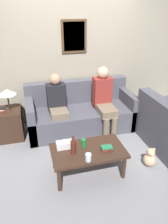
{
  "coord_description": "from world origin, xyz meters",
  "views": [
    {
      "loc": [
        -0.94,
        -3.2,
        2.29
      ],
      "look_at": [
        -0.11,
        -0.16,
        0.68
      ],
      "focal_mm": 35.0,
      "sensor_mm": 36.0,
      "label": 1
    }
  ],
  "objects_px": {
    "couch_main": "(80,113)",
    "person_right": "(104,99)",
    "teddy_bear": "(150,158)",
    "coffee_table": "(88,153)",
    "drinking_glass": "(88,157)",
    "wine_bottle": "(73,147)",
    "person_left": "(58,104)"
  },
  "relations": [
    {
      "from": "drinking_glass",
      "to": "teddy_bear",
      "type": "distance_m",
      "value": 1.09
    },
    {
      "from": "drinking_glass",
      "to": "coffee_table",
      "type": "bearing_deg",
      "value": 74.19
    },
    {
      "from": "drinking_glass",
      "to": "person_right",
      "type": "relative_size",
      "value": 0.09
    },
    {
      "from": "couch_main",
      "to": "person_left",
      "type": "xyz_separation_m",
      "value": [
        -0.46,
        -0.13,
        0.32
      ]
    },
    {
      "from": "couch_main",
      "to": "drinking_glass",
      "type": "distance_m",
      "value": 1.59
    },
    {
      "from": "wine_bottle",
      "to": "person_left",
      "type": "xyz_separation_m",
      "value": [
        -0.02,
        1.2,
        0.11
      ]
    },
    {
      "from": "couch_main",
      "to": "person_right",
      "type": "relative_size",
      "value": 1.66
    },
    {
      "from": "coffee_table",
      "to": "teddy_bear",
      "type": "bearing_deg",
      "value": -5.84
    },
    {
      "from": "coffee_table",
      "to": "drinking_glass",
      "type": "height_order",
      "value": "drinking_glass"
    },
    {
      "from": "teddy_bear",
      "to": "person_left",
      "type": "bearing_deg",
      "value": 132.94
    },
    {
      "from": "couch_main",
      "to": "person_left",
      "type": "bearing_deg",
      "value": -163.89
    },
    {
      "from": "couch_main",
      "to": "coffee_table",
      "type": "xyz_separation_m",
      "value": [
        -0.22,
        -1.32,
        0.04
      ]
    },
    {
      "from": "person_right",
      "to": "teddy_bear",
      "type": "distance_m",
      "value": 1.36
    },
    {
      "from": "wine_bottle",
      "to": "teddy_bear",
      "type": "distance_m",
      "value": 1.24
    },
    {
      "from": "coffee_table",
      "to": "drinking_glass",
      "type": "relative_size",
      "value": 9.84
    },
    {
      "from": "couch_main",
      "to": "wine_bottle",
      "type": "bearing_deg",
      "value": -108.16
    },
    {
      "from": "person_right",
      "to": "teddy_bear",
      "type": "xyz_separation_m",
      "value": [
        0.33,
        -1.21,
        -0.53
      ]
    },
    {
      "from": "coffee_table",
      "to": "person_left",
      "type": "distance_m",
      "value": 1.24
    },
    {
      "from": "couch_main",
      "to": "drinking_glass",
      "type": "bearing_deg",
      "value": -100.49
    },
    {
      "from": "couch_main",
      "to": "drinking_glass",
      "type": "xyz_separation_m",
      "value": [
        -0.29,
        -1.55,
        0.15
      ]
    },
    {
      "from": "drinking_glass",
      "to": "person_right",
      "type": "xyz_separation_m",
      "value": [
        0.7,
        1.34,
        0.2
      ]
    },
    {
      "from": "coffee_table",
      "to": "person_right",
      "type": "bearing_deg",
      "value": 60.33
    },
    {
      "from": "teddy_bear",
      "to": "coffee_table",
      "type": "bearing_deg",
      "value": 174.16
    },
    {
      "from": "couch_main",
      "to": "wine_bottle",
      "type": "height_order",
      "value": "couch_main"
    },
    {
      "from": "person_right",
      "to": "teddy_bear",
      "type": "bearing_deg",
      "value": -74.62
    },
    {
      "from": "couch_main",
      "to": "wine_bottle",
      "type": "distance_m",
      "value": 1.42
    },
    {
      "from": "drinking_glass",
      "to": "person_left",
      "type": "distance_m",
      "value": 1.44
    },
    {
      "from": "wine_bottle",
      "to": "person_left",
      "type": "distance_m",
      "value": 1.21
    },
    {
      "from": "couch_main",
      "to": "drinking_glass",
      "type": "relative_size",
      "value": 19.35
    },
    {
      "from": "coffee_table",
      "to": "person_left",
      "type": "height_order",
      "value": "person_left"
    },
    {
      "from": "coffee_table",
      "to": "person_left",
      "type": "bearing_deg",
      "value": 101.18
    },
    {
      "from": "teddy_bear",
      "to": "couch_main",
      "type": "bearing_deg",
      "value": 117.56
    }
  ]
}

